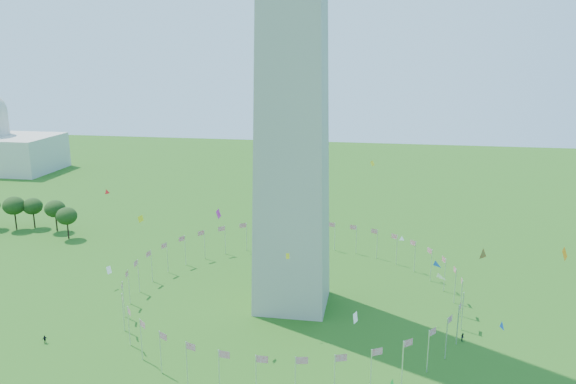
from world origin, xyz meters
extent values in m
cylinder|color=silver|center=(40.00, 50.00, 4.50)|extent=(0.24, 0.24, 9.00)
cylinder|color=silver|center=(39.39, 56.95, 4.50)|extent=(0.24, 0.24, 9.00)
cylinder|color=silver|center=(37.59, 63.68, 4.50)|extent=(0.24, 0.24, 9.00)
cylinder|color=silver|center=(34.64, 70.00, 4.50)|extent=(0.24, 0.24, 9.00)
cylinder|color=silver|center=(30.64, 75.71, 4.50)|extent=(0.24, 0.24, 9.00)
cylinder|color=silver|center=(25.71, 80.64, 4.50)|extent=(0.24, 0.24, 9.00)
cylinder|color=silver|center=(20.00, 84.64, 4.50)|extent=(0.24, 0.24, 9.00)
cylinder|color=silver|center=(13.68, 87.59, 4.50)|extent=(0.24, 0.24, 9.00)
cylinder|color=silver|center=(6.95, 89.39, 4.50)|extent=(0.24, 0.24, 9.00)
cylinder|color=silver|center=(0.00, 90.00, 4.50)|extent=(0.24, 0.24, 9.00)
cylinder|color=silver|center=(-6.95, 89.39, 4.50)|extent=(0.24, 0.24, 9.00)
cylinder|color=silver|center=(-13.68, 87.59, 4.50)|extent=(0.24, 0.24, 9.00)
cylinder|color=silver|center=(-20.00, 84.64, 4.50)|extent=(0.24, 0.24, 9.00)
cylinder|color=silver|center=(-25.71, 80.64, 4.50)|extent=(0.24, 0.24, 9.00)
cylinder|color=silver|center=(-30.64, 75.71, 4.50)|extent=(0.24, 0.24, 9.00)
cylinder|color=silver|center=(-34.64, 70.00, 4.50)|extent=(0.24, 0.24, 9.00)
cylinder|color=silver|center=(-37.59, 63.68, 4.50)|extent=(0.24, 0.24, 9.00)
cylinder|color=silver|center=(-39.39, 56.95, 4.50)|extent=(0.24, 0.24, 9.00)
cylinder|color=silver|center=(-40.00, 50.00, 4.50)|extent=(0.24, 0.24, 9.00)
cylinder|color=silver|center=(-39.39, 43.05, 4.50)|extent=(0.24, 0.24, 9.00)
cylinder|color=silver|center=(-37.59, 36.32, 4.50)|extent=(0.24, 0.24, 9.00)
cylinder|color=silver|center=(-34.64, 30.00, 4.50)|extent=(0.24, 0.24, 9.00)
cylinder|color=silver|center=(-30.64, 24.29, 4.50)|extent=(0.24, 0.24, 9.00)
cylinder|color=silver|center=(-25.71, 19.36, 4.50)|extent=(0.24, 0.24, 9.00)
cylinder|color=silver|center=(-20.00, 15.36, 4.50)|extent=(0.24, 0.24, 9.00)
cylinder|color=silver|center=(-13.68, 12.41, 4.50)|extent=(0.24, 0.24, 9.00)
cylinder|color=silver|center=(-6.95, 10.61, 4.50)|extent=(0.24, 0.24, 9.00)
cylinder|color=silver|center=(0.00, 10.00, 4.50)|extent=(0.24, 0.24, 9.00)
cylinder|color=silver|center=(6.95, 10.61, 4.50)|extent=(0.24, 0.24, 9.00)
cylinder|color=silver|center=(13.68, 12.41, 4.50)|extent=(0.24, 0.24, 9.00)
cylinder|color=silver|center=(20.00, 15.36, 4.50)|extent=(0.24, 0.24, 9.00)
cylinder|color=silver|center=(25.71, 19.36, 4.50)|extent=(0.24, 0.24, 9.00)
cylinder|color=silver|center=(30.64, 24.29, 4.50)|extent=(0.24, 0.24, 9.00)
cylinder|color=silver|center=(34.64, 30.00, 4.50)|extent=(0.24, 0.24, 9.00)
cylinder|color=silver|center=(37.59, 36.32, 4.50)|extent=(0.24, 0.24, 9.00)
cylinder|color=silver|center=(39.39, 43.05, 4.50)|extent=(0.24, 0.24, 9.00)
imported|color=black|center=(-48.98, 22.03, 0.91)|extent=(1.21, 1.23, 1.82)
imported|color=black|center=(39.09, 38.00, 0.91)|extent=(0.69, 0.89, 1.82)
plane|color=white|center=(31.53, 21.01, 21.40)|extent=(1.79, 2.39, 2.09)
plane|color=yellow|center=(-23.36, 17.84, 30.38)|extent=(0.28, 1.60, 1.60)
plane|color=red|center=(-55.28, 65.83, 22.04)|extent=(1.06, 1.93, 1.73)
plane|color=yellow|center=(1.17, 36.42, 17.59)|extent=(1.33, 0.66, 1.38)
plane|color=#CC2699|center=(-12.28, 30.67, 28.12)|extent=(2.18, 0.47, 2.14)
plane|color=yellow|center=(18.26, 52.58, 35.38)|extent=(0.66, 1.31, 1.35)
plane|color=blue|center=(43.38, 23.10, 11.62)|extent=(0.64, 1.63, 1.75)
plane|color=white|center=(16.81, 17.50, 13.85)|extent=(1.91, 1.02, 2.01)
plane|color=white|center=(-48.73, 51.23, 5.00)|extent=(1.28, 1.90, 2.04)
plane|color=white|center=(25.33, 41.94, 21.04)|extent=(1.08, 0.27, 1.05)
plane|color=white|center=(39.82, 28.03, 23.52)|extent=(1.53, 1.60, 2.13)
plane|color=blue|center=(31.67, 29.53, 20.42)|extent=(1.40, 2.04, 2.07)
plane|color=orange|center=(47.25, 6.97, 31.93)|extent=(1.63, 1.39, 2.04)
ellipsoid|color=#234717|center=(-104.02, 91.62, 5.77)|extent=(7.39, 7.39, 11.55)
ellipsoid|color=#234717|center=(-98.88, 94.41, 5.28)|extent=(6.75, 6.75, 10.55)
ellipsoid|color=#234717|center=(-89.01, 92.21, 5.40)|extent=(6.91, 6.91, 10.80)
ellipsoid|color=#234717|center=(-80.81, 85.62, 5.26)|extent=(6.73, 6.73, 10.52)
camera|label=1|loc=(20.32, -75.76, 60.93)|focal=35.00mm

